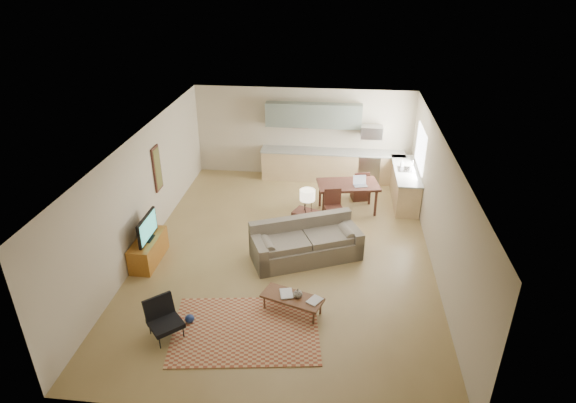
# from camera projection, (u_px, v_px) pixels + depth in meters

# --- Properties ---
(room) EXTENTS (9.00, 9.00, 9.00)m
(room) POSITION_uv_depth(u_px,v_px,m) (286.00, 200.00, 10.46)
(room) COLOR olive
(room) RESTS_ON ground
(kitchen_counter_back) EXTENTS (4.26, 0.64, 0.92)m
(kitchen_counter_back) POSITION_uv_depth(u_px,v_px,m) (332.00, 165.00, 14.48)
(kitchen_counter_back) COLOR tan
(kitchen_counter_back) RESTS_ON ground
(kitchen_counter_right) EXTENTS (0.64, 2.26, 0.92)m
(kitchen_counter_right) POSITION_uv_depth(u_px,v_px,m) (404.00, 185.00, 13.23)
(kitchen_counter_right) COLOR tan
(kitchen_counter_right) RESTS_ON ground
(kitchen_range) EXTENTS (0.62, 0.62, 0.90)m
(kitchen_range) POSITION_uv_depth(u_px,v_px,m) (369.00, 167.00, 14.37)
(kitchen_range) COLOR #A5A8AD
(kitchen_range) RESTS_ON ground
(kitchen_microwave) EXTENTS (0.62, 0.40, 0.35)m
(kitchen_microwave) POSITION_uv_depth(u_px,v_px,m) (372.00, 132.00, 13.89)
(kitchen_microwave) COLOR #A5A8AD
(kitchen_microwave) RESTS_ON room
(upper_cabinets) EXTENTS (2.80, 0.34, 0.70)m
(upper_cabinets) POSITION_uv_depth(u_px,v_px,m) (314.00, 115.00, 13.99)
(upper_cabinets) COLOR slate
(upper_cabinets) RESTS_ON room
(window_right) EXTENTS (0.02, 1.40, 1.05)m
(window_right) POSITION_uv_depth(u_px,v_px,m) (421.00, 148.00, 12.71)
(window_right) COLOR white
(window_right) RESTS_ON room
(wall_art_left) EXTENTS (0.06, 0.42, 1.10)m
(wall_art_left) POSITION_uv_depth(u_px,v_px,m) (157.00, 169.00, 11.48)
(wall_art_left) COLOR olive
(wall_art_left) RESTS_ON room
(triptych) EXTENTS (1.70, 0.04, 0.50)m
(triptych) POSITION_uv_depth(u_px,v_px,m) (300.00, 120.00, 14.25)
(triptych) COLOR beige
(triptych) RESTS_ON room
(rug) EXTENTS (2.85, 2.16, 0.02)m
(rug) POSITION_uv_depth(u_px,v_px,m) (246.00, 330.00, 8.74)
(rug) COLOR #97442D
(rug) RESTS_ON floor
(sofa) EXTENTS (2.72, 1.99, 0.87)m
(sofa) POSITION_uv_depth(u_px,v_px,m) (306.00, 241.00, 10.66)
(sofa) COLOR #6B6253
(sofa) RESTS_ON floor
(coffee_table) EXTENTS (1.26, 0.82, 0.35)m
(coffee_table) POSITION_uv_depth(u_px,v_px,m) (292.00, 304.00, 9.13)
(coffee_table) COLOR #502F1B
(coffee_table) RESTS_ON floor
(book_a) EXTENTS (0.38, 0.42, 0.03)m
(book_a) POSITION_uv_depth(u_px,v_px,m) (280.00, 294.00, 9.10)
(book_a) COLOR maroon
(book_a) RESTS_ON coffee_table
(book_b) EXTENTS (0.48, 0.48, 0.02)m
(book_b) POSITION_uv_depth(u_px,v_px,m) (310.00, 298.00, 9.00)
(book_b) COLOR navy
(book_b) RESTS_ON coffee_table
(vase) EXTENTS (0.24, 0.24, 0.18)m
(vase) POSITION_uv_depth(u_px,v_px,m) (298.00, 293.00, 9.01)
(vase) COLOR black
(vase) RESTS_ON coffee_table
(armchair) EXTENTS (0.88, 0.88, 0.71)m
(armchair) POSITION_uv_depth(u_px,v_px,m) (165.00, 320.00, 8.45)
(armchair) COLOR black
(armchair) RESTS_ON floor
(tv_credenza) EXTENTS (0.47, 1.23, 0.57)m
(tv_credenza) POSITION_uv_depth(u_px,v_px,m) (148.00, 250.00, 10.62)
(tv_credenza) COLOR #92551A
(tv_credenza) RESTS_ON floor
(tv) EXTENTS (0.09, 0.95, 0.57)m
(tv) POSITION_uv_depth(u_px,v_px,m) (147.00, 228.00, 10.36)
(tv) COLOR black
(tv) RESTS_ON tv_credenza
(console_table) EXTENTS (0.74, 0.63, 0.73)m
(console_table) POSITION_uv_depth(u_px,v_px,m) (307.00, 225.00, 11.44)
(console_table) COLOR #3D1E17
(console_table) RESTS_ON floor
(table_lamp) EXTENTS (0.44, 0.44, 0.58)m
(table_lamp) POSITION_uv_depth(u_px,v_px,m) (307.00, 201.00, 11.14)
(table_lamp) COLOR beige
(table_lamp) RESTS_ON console_table
(dining_table) EXTENTS (1.71, 1.17, 0.80)m
(dining_table) POSITION_uv_depth(u_px,v_px,m) (347.00, 197.00, 12.70)
(dining_table) COLOR #3D1E17
(dining_table) RESTS_ON floor
(dining_chair_near) EXTENTS (0.53, 0.54, 0.90)m
(dining_chair_near) POSITION_uv_depth(u_px,v_px,m) (334.00, 208.00, 12.04)
(dining_chair_near) COLOR #3D1E17
(dining_chair_near) RESTS_ON floor
(dining_chair_far) EXTENTS (0.51, 0.52, 0.88)m
(dining_chair_far) POSITION_uv_depth(u_px,v_px,m) (360.00, 185.00, 13.31)
(dining_chair_far) COLOR #3D1E17
(dining_chair_far) RESTS_ON floor
(laptop) EXTENTS (0.39, 0.32, 0.25)m
(laptop) POSITION_uv_depth(u_px,v_px,m) (361.00, 181.00, 12.33)
(laptop) COLOR #A5A8AD
(laptop) RESTS_ON dining_table
(soap_bottle) EXTENTS (0.11, 0.11, 0.19)m
(soap_bottle) POSITION_uv_depth(u_px,v_px,m) (402.00, 164.00, 13.16)
(soap_bottle) COLOR beige
(soap_bottle) RESTS_ON kitchen_counter_right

